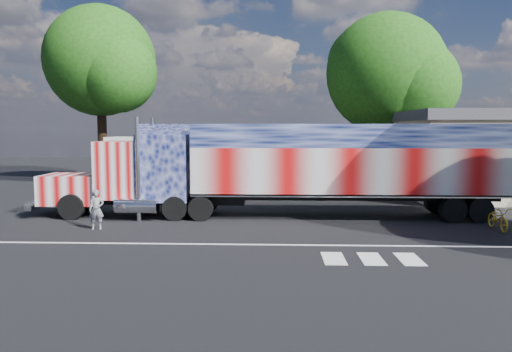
{
  "coord_description": "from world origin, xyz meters",
  "views": [
    {
      "loc": [
        0.94,
        -20.51,
        4.14
      ],
      "look_at": [
        0.0,
        3.0,
        1.9
      ],
      "focal_mm": 35.0,
      "sensor_mm": 36.0,
      "label": 1
    }
  ],
  "objects_px": {
    "semi_truck": "(288,166)",
    "bicycle": "(498,219)",
    "tree_nw_a": "(102,62)",
    "woman": "(96,210)",
    "coach_bus": "(204,163)",
    "tree_ne_a": "(389,74)"
  },
  "relations": [
    {
      "from": "semi_truck",
      "to": "tree_nw_a",
      "type": "bearing_deg",
      "value": 133.01
    },
    {
      "from": "bicycle",
      "to": "coach_bus",
      "type": "bearing_deg",
      "value": 139.22
    },
    {
      "from": "semi_truck",
      "to": "tree_ne_a",
      "type": "relative_size",
      "value": 1.76
    },
    {
      "from": "coach_bus",
      "to": "tree_nw_a",
      "type": "bearing_deg",
      "value": 146.09
    },
    {
      "from": "semi_truck",
      "to": "tree_ne_a",
      "type": "height_order",
      "value": "tree_ne_a"
    },
    {
      "from": "semi_truck",
      "to": "bicycle",
      "type": "height_order",
      "value": "semi_truck"
    },
    {
      "from": "semi_truck",
      "to": "coach_bus",
      "type": "height_order",
      "value": "semi_truck"
    },
    {
      "from": "coach_bus",
      "to": "semi_truck",
      "type": "bearing_deg",
      "value": -59.85
    },
    {
      "from": "woman",
      "to": "bicycle",
      "type": "distance_m",
      "value": 16.49
    },
    {
      "from": "tree_nw_a",
      "to": "tree_ne_a",
      "type": "bearing_deg",
      "value": -3.44
    },
    {
      "from": "coach_bus",
      "to": "woman",
      "type": "xyz_separation_m",
      "value": [
        -2.65,
        -12.46,
        -1.04
      ]
    },
    {
      "from": "coach_bus",
      "to": "tree_ne_a",
      "type": "bearing_deg",
      "value": 19.29
    },
    {
      "from": "woman",
      "to": "tree_ne_a",
      "type": "distance_m",
      "value": 24.1
    },
    {
      "from": "woman",
      "to": "tree_ne_a",
      "type": "height_order",
      "value": "tree_ne_a"
    },
    {
      "from": "semi_truck",
      "to": "tree_nw_a",
      "type": "height_order",
      "value": "tree_nw_a"
    },
    {
      "from": "semi_truck",
      "to": "bicycle",
      "type": "bearing_deg",
      "value": -18.12
    },
    {
      "from": "bicycle",
      "to": "tree_ne_a",
      "type": "bearing_deg",
      "value": 93.36
    },
    {
      "from": "semi_truck",
      "to": "woman",
      "type": "distance_m",
      "value": 8.77
    },
    {
      "from": "tree_ne_a",
      "to": "woman",
      "type": "bearing_deg",
      "value": -132.45
    },
    {
      "from": "woman",
      "to": "bicycle",
      "type": "relative_size",
      "value": 0.92
    },
    {
      "from": "coach_bus",
      "to": "bicycle",
      "type": "xyz_separation_m",
      "value": [
        13.83,
        -11.92,
        -1.39
      ]
    },
    {
      "from": "coach_bus",
      "to": "tree_ne_a",
      "type": "xyz_separation_m",
      "value": [
        12.86,
        4.5,
        6.2
      ]
    }
  ]
}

